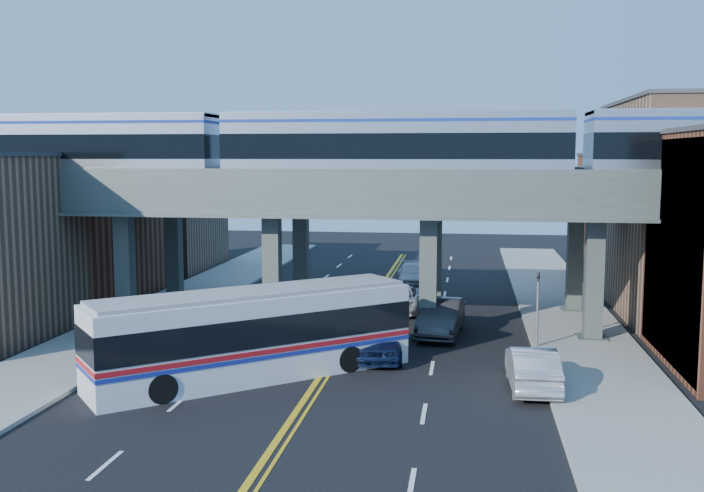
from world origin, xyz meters
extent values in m
plane|color=black|center=(0.00, 0.00, 0.00)|extent=(120.00, 120.00, 0.00)
cube|color=gray|center=(-11.50, 10.00, 0.08)|extent=(5.00, 70.00, 0.16)
cube|color=gray|center=(11.50, 10.00, 0.08)|extent=(5.00, 70.00, 0.16)
cube|color=brown|center=(-18.50, 16.00, 5.50)|extent=(8.00, 14.00, 11.00)
cube|color=#895F46|center=(-18.50, 29.00, 4.00)|extent=(8.00, 10.00, 8.00)
cube|color=#895F46|center=(18.50, 16.00, 6.00)|extent=(8.00, 14.00, 12.00)
cube|color=brown|center=(18.50, 29.00, 4.50)|extent=(8.00, 10.00, 9.00)
cube|color=teal|center=(14.55, 4.00, 4.75)|extent=(0.10, 9.50, 9.50)
cube|color=#3E4845|center=(-12.00, 8.00, 3.00)|extent=(0.85, 0.85, 6.00)
cube|color=#3E4845|center=(-4.00, 8.00, 3.00)|extent=(0.85, 0.85, 6.00)
cube|color=#3E4845|center=(4.00, 8.00, 3.00)|extent=(0.85, 0.85, 6.00)
cube|color=#3E4845|center=(12.00, 8.00, 3.00)|extent=(0.85, 0.85, 6.00)
cube|color=#414A47|center=(0.00, 8.00, 6.70)|extent=(52.00, 3.60, 1.40)
cube|color=#3E4845|center=(-12.00, 15.00, 3.00)|extent=(0.85, 0.85, 6.00)
cube|color=#3E4845|center=(-4.00, 15.00, 3.00)|extent=(0.85, 0.85, 6.00)
cube|color=#3E4845|center=(4.00, 15.00, 3.00)|extent=(0.85, 0.85, 6.00)
cube|color=#3E4845|center=(12.00, 15.00, 3.00)|extent=(0.85, 0.85, 6.00)
cube|color=#414A47|center=(0.00, 15.00, 6.70)|extent=(52.00, 3.60, 1.40)
cube|color=black|center=(-9.98, 8.00, 7.54)|extent=(2.44, 2.44, 0.28)
cube|color=#A9ABB2|center=(-15.37, 8.00, 9.45)|extent=(16.86, 3.22, 3.55)
cube|color=black|center=(-15.37, 8.00, 9.60)|extent=(16.88, 3.28, 1.22)
cube|color=black|center=(-3.11, 8.00, 7.54)|extent=(2.44, 2.44, 0.28)
cube|color=black|center=(7.68, 8.00, 7.54)|extent=(2.44, 2.44, 0.28)
cube|color=#A9ABB2|center=(2.29, 8.00, 9.45)|extent=(16.86, 3.22, 3.55)
cube|color=black|center=(2.29, 8.00, 9.60)|extent=(16.88, 3.28, 1.22)
cube|color=black|center=(14.55, 8.00, 7.54)|extent=(2.44, 2.44, 0.28)
cylinder|color=slate|center=(0.30, 3.00, 1.15)|extent=(0.09, 0.09, 2.30)
cylinder|color=red|center=(0.30, 3.00, 2.25)|extent=(0.76, 0.04, 0.76)
cylinder|color=slate|center=(9.20, 6.00, 1.60)|extent=(0.12, 0.12, 3.20)
imported|color=black|center=(9.20, 6.00, 3.65)|extent=(0.15, 0.18, 0.90)
cube|color=silver|center=(-2.64, -0.47, 1.73)|extent=(12.12, 10.84, 3.46)
cube|color=black|center=(-2.64, -0.47, 2.18)|extent=(12.19, 10.91, 1.17)
cube|color=#B21419|center=(-2.64, -0.47, 1.40)|extent=(12.19, 10.90, 0.20)
cylinder|color=black|center=(-5.92, -3.22, 0.56)|extent=(2.79, 3.02, 1.12)
cylinder|color=black|center=(0.24, 1.95, 0.56)|extent=(2.79, 3.02, 1.12)
imported|color=#0F1A39|center=(2.03, 3.53, 0.90)|extent=(2.59, 5.48, 1.81)
imported|color=#2E2D30|center=(4.65, 8.26, 0.91)|extent=(2.41, 5.65, 1.81)
imported|color=silver|center=(2.09, 13.86, 0.71)|extent=(2.49, 5.16, 1.42)
imported|color=#ADAEB2|center=(2.17, 23.34, 0.74)|extent=(2.62, 5.29, 1.48)
imported|color=#9A9B9F|center=(8.50, -0.35, 0.83)|extent=(1.93, 5.10, 1.66)
camera|label=1|loc=(5.93, -30.79, 9.08)|focal=40.00mm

